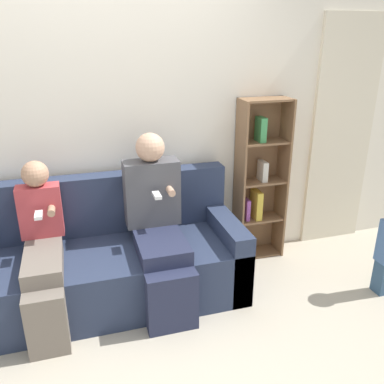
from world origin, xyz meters
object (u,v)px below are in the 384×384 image
(couch, at_px, (105,263))
(adult_seated, at_px, (158,220))
(bookshelf, at_px, (258,182))
(child_seated, at_px, (42,249))

(couch, bearing_deg, adult_seated, -14.75)
(couch, bearing_deg, bookshelf, 12.48)
(couch, height_order, adult_seated, adult_seated)
(bookshelf, bearing_deg, couch, -167.52)
(couch, height_order, child_seated, child_seated)
(adult_seated, xyz_separation_m, child_seated, (-0.81, -0.04, -0.09))
(child_seated, bearing_deg, adult_seated, 2.60)
(adult_seated, bearing_deg, bookshelf, 22.52)
(child_seated, distance_m, bookshelf, 1.87)
(couch, relative_size, child_seated, 1.86)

